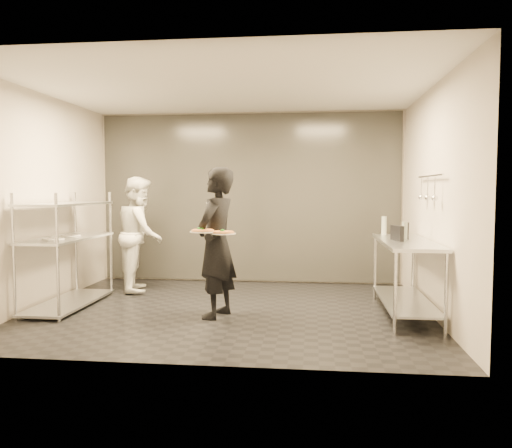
# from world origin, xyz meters

# --- Properties ---
(room_shell) EXTENTS (5.00, 4.00, 2.80)m
(room_shell) POSITION_xyz_m (0.00, 1.18, 1.40)
(room_shell) COLOR black
(room_shell) RESTS_ON ground
(pass_rack) EXTENTS (0.60, 1.60, 1.50)m
(pass_rack) POSITION_xyz_m (-2.15, -0.00, 0.77)
(pass_rack) COLOR silver
(pass_rack) RESTS_ON ground
(prep_counter) EXTENTS (0.60, 1.80, 0.92)m
(prep_counter) POSITION_xyz_m (2.18, 0.00, 0.63)
(prep_counter) COLOR silver
(prep_counter) RESTS_ON ground
(utensil_rail) EXTENTS (0.07, 1.20, 0.31)m
(utensil_rail) POSITION_xyz_m (2.43, -0.00, 1.55)
(utensil_rail) COLOR silver
(utensil_rail) RESTS_ON room_shell
(waiter) EXTENTS (0.60, 0.75, 1.80)m
(waiter) POSITION_xyz_m (-0.10, -0.34, 0.90)
(waiter) COLOR black
(waiter) RESTS_ON ground
(chef) EXTENTS (0.85, 0.98, 1.73)m
(chef) POSITION_xyz_m (-1.55, 1.10, 0.86)
(chef) COLOR silver
(chef) RESTS_ON ground
(pizza_plate_near) EXTENTS (0.30, 0.30, 0.05)m
(pizza_plate_near) POSITION_xyz_m (-0.21, -0.57, 1.06)
(pizza_plate_near) COLOR silver
(pizza_plate_near) RESTS_ON waiter
(pizza_plate_far) EXTENTS (0.29, 0.29, 0.05)m
(pizza_plate_far) POSITION_xyz_m (0.02, -0.55, 1.04)
(pizza_plate_far) COLOR silver
(pizza_plate_far) RESTS_ON waiter
(salad_plate) EXTENTS (0.25, 0.25, 0.07)m
(salad_plate) POSITION_xyz_m (-0.16, -0.01, 1.39)
(salad_plate) COLOR silver
(salad_plate) RESTS_ON waiter
(pos_monitor) EXTENTS (0.13, 0.26, 0.18)m
(pos_monitor) POSITION_xyz_m (2.06, -0.05, 1.01)
(pos_monitor) COLOR black
(pos_monitor) RESTS_ON prep_counter
(bottle_green) EXTENTS (0.07, 0.07, 0.25)m
(bottle_green) POSITION_xyz_m (2.03, 0.80, 1.04)
(bottle_green) COLOR gray
(bottle_green) RESTS_ON prep_counter
(bottle_clear) EXTENTS (0.07, 0.07, 0.22)m
(bottle_clear) POSITION_xyz_m (2.17, 0.07, 1.03)
(bottle_clear) COLOR gray
(bottle_clear) RESTS_ON prep_counter
(bottle_dark) EXTENTS (0.06, 0.06, 0.21)m
(bottle_dark) POSITION_xyz_m (2.20, 0.14, 1.03)
(bottle_dark) COLOR black
(bottle_dark) RESTS_ON prep_counter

